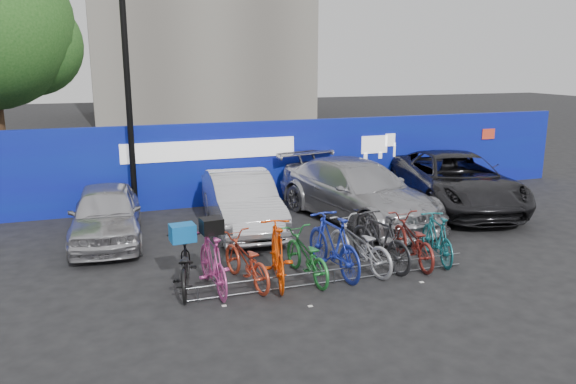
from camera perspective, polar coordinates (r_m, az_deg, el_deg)
name	(u,v)px	position (r m, az deg, el deg)	size (l,w,h in m)	color
ground	(322,272)	(11.34, 3.48, -8.16)	(100.00, 100.00, 0.00)	black
hoarding	(245,163)	(16.52, -4.43, 3.00)	(22.00, 0.18, 2.40)	#0A2494
lamppost	(128,95)	(15.19, -15.92, 9.50)	(0.25, 0.50, 6.11)	black
bike_rack	(334,275)	(10.77, 4.73, -8.44)	(5.60, 0.03, 0.30)	#595B60
car_0	(106,214)	(13.70, -17.99, -2.10)	(1.56, 3.88, 1.32)	#ABABB0
car_1	(242,202)	(14.00, -4.74, -0.98)	(1.49, 4.28, 1.41)	#BABBBF
car_2	(357,191)	(14.88, 7.06, 0.10)	(2.17, 5.35, 1.55)	#9E9EA3
car_3	(455,181)	(16.73, 16.62, 1.11)	(2.58, 5.59, 1.55)	black
bike_0	(184,266)	(10.52, -10.52, -7.37)	(0.63, 1.79, 0.94)	black
bike_1	(213,262)	(10.40, -7.65, -7.05)	(0.52, 1.82, 1.10)	#C84493
bike_2	(246,260)	(10.62, -4.33, -6.94)	(0.63, 1.81, 0.95)	#B93B22
bike_3	(277,253)	(10.64, -1.08, -6.22)	(0.55, 1.96, 1.18)	#EB4206
bike_4	(306,255)	(10.86, 1.85, -6.47)	(0.63, 1.80, 0.95)	#207F32
bike_5	(333,244)	(11.10, 4.64, -5.31)	(0.57, 2.03, 1.22)	#1B2CA6
bike_6	(359,245)	(11.41, 7.22, -5.37)	(0.68, 1.96, 1.03)	#A2A4A9
bike_7	(380,240)	(11.59, 9.35, -4.84)	(0.54, 1.90, 1.14)	#262628
bike_8	(412,240)	(11.95, 12.49, -4.81)	(0.66, 1.89, 0.99)	maroon
bike_9	(437,238)	(12.20, 14.91, -4.52)	(0.48, 1.68, 1.01)	#176A73
cargo_crate	(183,233)	(10.32, -10.67, -4.10)	(0.44, 0.34, 0.31)	#0E59A9
cargo_topcase	(212,226)	(10.18, -7.77, -3.42)	(0.38, 0.34, 0.28)	black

